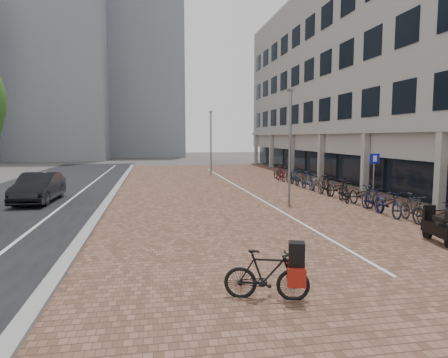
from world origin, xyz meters
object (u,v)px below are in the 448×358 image
scooter_mid (439,226)px  parking_sign (374,170)px  car_dark (39,188)px  hero_bike (267,274)px

scooter_mid → parking_sign: 7.99m
car_dark → hero_bike: bearing=-58.4°
hero_bike → scooter_mid: 6.68m
car_dark → scooter_mid: (13.40, -9.94, -0.16)m
car_dark → hero_bike: (7.41, -12.88, -0.19)m
car_dark → hero_bike: size_ratio=2.53×
hero_bike → parking_sign: (8.41, 10.48, 1.02)m
scooter_mid → hero_bike: bearing=-146.6°
hero_bike → parking_sign: bearing=-21.0°
scooter_mid → parking_sign: bearing=79.6°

